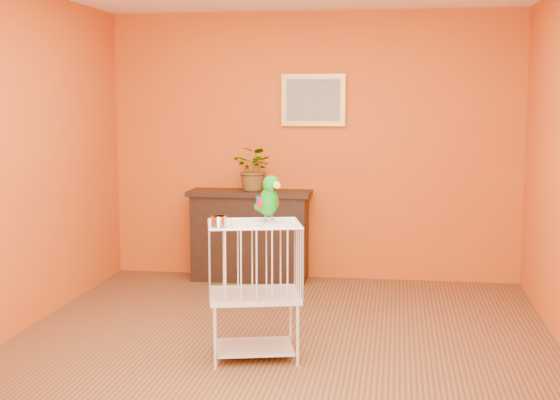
# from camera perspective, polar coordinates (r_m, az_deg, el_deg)

# --- Properties ---
(ground) EXTENTS (4.50, 4.50, 0.00)m
(ground) POSITION_cam_1_polar(r_m,az_deg,el_deg) (5.66, -0.10, -10.68)
(ground) COLOR brown
(ground) RESTS_ON ground
(room_shell) EXTENTS (4.50, 4.50, 4.50)m
(room_shell) POSITION_cam_1_polar(r_m,az_deg,el_deg) (5.38, -0.11, 5.57)
(room_shell) COLOR #C75812
(room_shell) RESTS_ON ground
(console_cabinet) EXTENTS (1.18, 0.43, 0.88)m
(console_cabinet) POSITION_cam_1_polar(r_m,az_deg,el_deg) (7.61, -2.22, -2.59)
(console_cabinet) COLOR black
(console_cabinet) RESTS_ON ground
(potted_plant) EXTENTS (0.50, 0.53, 0.33)m
(potted_plant) POSITION_cam_1_polar(r_m,az_deg,el_deg) (7.46, -1.95, 1.89)
(potted_plant) COLOR #26722D
(potted_plant) RESTS_ON console_cabinet
(framed_picture) EXTENTS (0.62, 0.04, 0.50)m
(framed_picture) POSITION_cam_1_polar(r_m,az_deg,el_deg) (7.58, 2.45, 7.32)
(framed_picture) COLOR #BC8943
(framed_picture) RESTS_ON room_shell
(birdcage) EXTENTS (0.70, 0.60, 0.93)m
(birdcage) POSITION_cam_1_polar(r_m,az_deg,el_deg) (5.30, -1.89, -6.48)
(birdcage) COLOR silver
(birdcage) RESTS_ON ground
(feed_cup) EXTENTS (0.10, 0.10, 0.07)m
(feed_cup) POSITION_cam_1_polar(r_m,az_deg,el_deg) (5.04, -4.49, -1.57)
(feed_cup) COLOR silver
(feed_cup) RESTS_ON birdcage
(parrot) EXTENTS (0.23, 0.26, 0.32)m
(parrot) POSITION_cam_1_polar(r_m,az_deg,el_deg) (5.24, -0.83, 0.15)
(parrot) COLOR #59544C
(parrot) RESTS_ON birdcage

